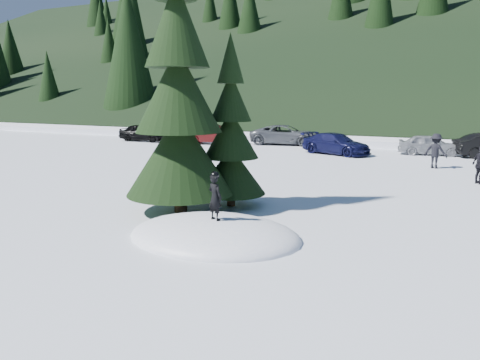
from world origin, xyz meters
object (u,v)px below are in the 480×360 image
at_px(car_3, 336,144).
at_px(car_4, 430,145).
at_px(car_0, 144,133).
at_px(car_2, 286,135).
at_px(child_skier, 215,197).
at_px(car_1, 214,134).
at_px(spruce_short, 231,140).
at_px(spruce_tall, 178,101).
at_px(adult_2, 436,151).

height_order(car_3, car_4, car_3).
height_order(car_0, car_2, car_2).
bearing_deg(car_2, car_0, 93.78).
relative_size(child_skier, car_1, 0.26).
bearing_deg(child_skier, car_0, -29.82).
bearing_deg(car_0, car_2, -77.70).
bearing_deg(spruce_short, car_0, 134.99).
height_order(spruce_tall, car_3, spruce_tall).
bearing_deg(adult_2, car_3, -11.73).
distance_m(child_skier, car_0, 25.64).
bearing_deg(car_1, car_0, 84.08).
xyz_separation_m(car_3, car_4, (5.05, 2.15, -0.02)).
xyz_separation_m(child_skier, car_0, (-17.09, 19.11, -0.38)).
height_order(adult_2, car_1, adult_2).
bearing_deg(car_3, car_1, 99.15).
bearing_deg(car_4, car_1, 83.59).
bearing_deg(car_2, car_3, -139.21).
relative_size(spruce_short, car_2, 1.07).
bearing_deg(car_2, spruce_tall, -177.88).
height_order(spruce_short, adult_2, spruce_short).
bearing_deg(car_0, adult_2, -103.39).
height_order(spruce_tall, car_0, spruce_tall).
distance_m(child_skier, car_1, 22.66).
bearing_deg(adult_2, car_1, -0.96).
relative_size(child_skier, car_2, 0.23).
relative_size(car_2, car_3, 1.16).
bearing_deg(car_3, spruce_short, -157.66).
distance_m(spruce_tall, spruce_short, 2.11).
bearing_deg(car_3, child_skier, -153.94).
bearing_deg(spruce_tall, car_3, 88.19).
xyz_separation_m(car_2, car_4, (9.74, -1.71, -0.09)).
distance_m(car_0, car_2, 10.94).
distance_m(spruce_tall, car_2, 20.40).
height_order(child_skier, car_4, child_skier).
bearing_deg(car_4, child_skier, 163.19).
distance_m(car_0, car_1, 5.93).
bearing_deg(adult_2, car_4, -65.04).
height_order(car_1, car_4, car_1).
distance_m(spruce_short, car_4, 17.37).
xyz_separation_m(adult_2, car_1, (-15.16, 5.10, -0.14)).
xyz_separation_m(spruce_tall, car_1, (-8.91, 17.82, -2.62)).
xyz_separation_m(child_skier, car_3, (-1.77, 17.83, -0.42)).
bearing_deg(car_3, spruce_tall, -161.43).
relative_size(spruce_tall, adult_2, 5.12).
distance_m(spruce_short, car_1, 19.23).
height_order(child_skier, car_1, child_skier).
distance_m(car_1, car_3, 9.60).
height_order(spruce_tall, adult_2, spruce_tall).
bearing_deg(car_4, car_2, 72.58).
relative_size(spruce_tall, car_3, 1.99).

